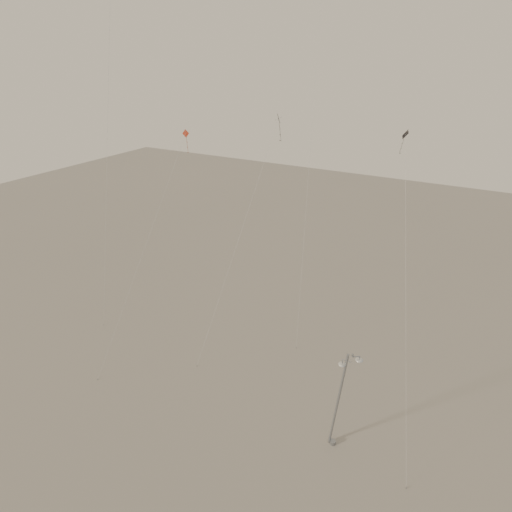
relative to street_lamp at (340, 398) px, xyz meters
The scene contains 7 objects.
ground 11.89m from the street_lamp, behind, with size 160.00×160.00×0.00m, color gray.
street_lamp is the anchor object (origin of this frame).
kite_0 34.63m from the street_lamp, 163.95° to the left, with size 2.78×6.68×35.63m.
kite_1 17.11m from the street_lamp, 148.24° to the left, with size 5.48×6.01×22.43m.
kite_2 32.25m from the street_lamp, 119.69° to the left, with size 4.18×10.81×37.64m.
kite_3 23.28m from the street_lamp, 161.94° to the left, with size 2.17×13.44×20.27m.
kite_4 14.70m from the street_lamp, 84.40° to the left, with size 6.08×13.80×21.23m.
Camera 1 is at (15.54, -19.26, 26.12)m, focal length 28.00 mm.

